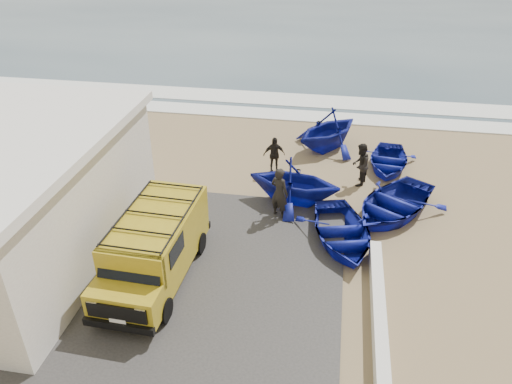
{
  "coord_description": "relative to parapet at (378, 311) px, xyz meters",
  "views": [
    {
      "loc": [
        3.36,
        -13.85,
        10.25
      ],
      "look_at": [
        0.75,
        1.4,
        1.2
      ],
      "focal_mm": 35.0,
      "sensor_mm": 36.0,
      "label": 1
    }
  ],
  "objects": [
    {
      "name": "surf_wash",
      "position": [
        -5.0,
        17.5,
        -0.26
      ],
      "size": [
        180.0,
        2.2,
        0.04
      ],
      "primitive_type": "cube",
      "color": "white",
      "rests_on": "ground"
    },
    {
      "name": "boat_near_right",
      "position": [
        0.74,
        5.68,
        0.17
      ],
      "size": [
        4.94,
        5.31,
        0.9
      ],
      "primitive_type": "imported",
      "rotation": [
        0.0,
        0.0,
        -0.57
      ],
      "color": "#131E9A",
      "rests_on": "ground"
    },
    {
      "name": "parapet",
      "position": [
        0.0,
        0.0,
        0.0
      ],
      "size": [
        0.35,
        6.0,
        0.55
      ],
      "primitive_type": "cube",
      "color": "silver",
      "rests_on": "ground"
    },
    {
      "name": "fisherman_middle",
      "position": [
        -0.5,
        7.8,
        0.64
      ],
      "size": [
        0.89,
        1.03,
        1.82
      ],
      "primitive_type": "imported",
      "rotation": [
        0.0,
        0.0,
        -1.82
      ],
      "color": "black",
      "rests_on": "ground"
    },
    {
      "name": "surf_line",
      "position": [
        -5.0,
        15.0,
        -0.25
      ],
      "size": [
        180.0,
        1.6,
        0.06
      ],
      "primitive_type": "cube",
      "color": "white",
      "rests_on": "ground"
    },
    {
      "name": "boat_mid_right",
      "position": [
        0.78,
        9.5,
        0.08
      ],
      "size": [
        2.85,
        3.72,
        0.72
      ],
      "primitive_type": "imported",
      "rotation": [
        0.0,
        0.0,
        -0.11
      ],
      "color": "#131E9A",
      "rests_on": "ground"
    },
    {
      "name": "van",
      "position": [
        -6.76,
        0.73,
        0.91
      ],
      "size": [
        2.24,
        5.2,
        2.2
      ],
      "rotation": [
        0.0,
        0.0,
        -0.04
      ],
      "color": "#AE951A",
      "rests_on": "ground"
    },
    {
      "name": "boat_near_left",
      "position": [
        -1.12,
        3.54,
        0.13
      ],
      "size": [
        3.74,
        4.55,
        0.82
      ],
      "primitive_type": "imported",
      "rotation": [
        0.0,
        0.0,
        0.26
      ],
      "color": "#131E9A",
      "rests_on": "ground"
    },
    {
      "name": "fisherman_back",
      "position": [
        -4.14,
        8.33,
        0.53
      ],
      "size": [
        1.02,
        0.67,
        1.61
      ],
      "primitive_type": "imported",
      "rotation": [
        0.0,
        0.0,
        0.32
      ],
      "color": "black",
      "rests_on": "ground"
    },
    {
      "name": "slab",
      "position": [
        -7.0,
        1.0,
        -0.25
      ],
      "size": [
        12.0,
        10.0,
        0.05
      ],
      "primitive_type": "cube",
      "color": "#3D3A38",
      "rests_on": "ground"
    },
    {
      "name": "ground",
      "position": [
        -5.0,
        3.0,
        -0.28
      ],
      "size": [
        160.0,
        160.0,
        0.0
      ],
      "primitive_type": "plane",
      "color": "#8E7752"
    },
    {
      "name": "fisherman_front",
      "position": [
        -3.45,
        4.81,
        0.73
      ],
      "size": [
        0.87,
        0.77,
        2.01
      ],
      "primitive_type": "imported",
      "rotation": [
        0.0,
        0.0,
        2.65
      ],
      "color": "black",
      "rests_on": "ground"
    },
    {
      "name": "boat_far_left",
      "position": [
        -1.97,
        11.08,
        0.72
      ],
      "size": [
        4.87,
        4.97,
        1.98
      ],
      "primitive_type": "imported",
      "rotation": [
        0.0,
        0.0,
        -0.66
      ],
      "color": "#131E9A",
      "rests_on": "ground"
    },
    {
      "name": "boat_mid_left",
      "position": [
        -3.02,
        5.9,
        0.67
      ],
      "size": [
        4.03,
        3.62,
        1.88
      ],
      "primitive_type": "imported",
      "rotation": [
        0.0,
        0.0,
        1.41
      ],
      "color": "#131E9A",
      "rests_on": "ground"
    }
  ]
}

